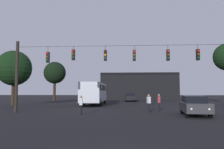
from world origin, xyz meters
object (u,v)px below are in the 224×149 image
(tree_right_far, at_px, (14,68))
(pedestrian_crossing_center, at_px, (149,102))
(car_far_left, at_px, (130,97))
(car_near_right, at_px, (194,105))
(tree_behind_building, at_px, (55,73))
(pedestrian_crossing_left, at_px, (159,102))
(city_bus, at_px, (94,91))
(pedestrian_crossing_right, at_px, (81,104))

(tree_right_far, bearing_deg, pedestrian_crossing_center, -25.73)
(car_far_left, bearing_deg, car_near_right, -79.32)
(tree_behind_building, bearing_deg, pedestrian_crossing_left, -53.53)
(car_far_left, bearing_deg, pedestrian_crossing_left, -83.47)
(pedestrian_crossing_center, bearing_deg, tree_right_far, 154.27)
(pedestrian_crossing_left, height_order, tree_behind_building, tree_behind_building)
(city_bus, height_order, pedestrian_crossing_center, city_bus)
(car_far_left, relative_size, pedestrian_crossing_right, 2.87)
(city_bus, bearing_deg, tree_right_far, -164.20)
(tree_behind_building, height_order, tree_right_far, tree_behind_building)
(car_near_right, height_order, pedestrian_crossing_center, pedestrian_crossing_center)
(car_far_left, bearing_deg, tree_behind_building, 167.79)
(pedestrian_crossing_center, relative_size, tree_right_far, 0.22)
(pedestrian_crossing_right, height_order, tree_behind_building, tree_behind_building)
(city_bus, xyz_separation_m, pedestrian_crossing_left, (7.51, -10.13, -0.96))
(city_bus, distance_m, car_far_left, 11.71)
(car_far_left, height_order, pedestrian_crossing_right, pedestrian_crossing_right)
(car_near_right, xyz_separation_m, tree_behind_building, (-19.86, 27.49, 4.83))
(car_near_right, distance_m, tree_right_far, 23.09)
(tree_right_far, bearing_deg, city_bus, 15.80)
(pedestrian_crossing_left, distance_m, tree_behind_building, 30.09)
(city_bus, height_order, tree_behind_building, tree_behind_building)
(city_bus, bearing_deg, pedestrian_crossing_left, -53.43)
(city_bus, relative_size, pedestrian_crossing_center, 6.90)
(car_far_left, height_order, tree_right_far, tree_right_far)
(car_near_right, relative_size, car_far_left, 1.02)
(car_far_left, relative_size, tree_behind_building, 0.56)
(pedestrian_crossing_right, distance_m, tree_right_far, 15.83)
(city_bus, relative_size, tree_right_far, 1.53)
(car_near_right, xyz_separation_m, pedestrian_crossing_left, (-2.20, 3.59, 0.11))
(pedestrian_crossing_center, distance_m, tree_behind_building, 30.19)
(car_far_left, distance_m, pedestrian_crossing_right, 24.33)
(pedestrian_crossing_right, bearing_deg, pedestrian_crossing_center, 23.73)
(pedestrian_crossing_left, xyz_separation_m, pedestrian_crossing_center, (-1.03, -0.85, -0.00))
(city_bus, height_order, pedestrian_crossing_right, city_bus)
(pedestrian_crossing_right, distance_m, tree_behind_building, 29.75)
(pedestrian_crossing_center, bearing_deg, city_bus, 120.56)
(car_far_left, bearing_deg, city_bus, -116.23)
(tree_behind_building, bearing_deg, pedestrian_crossing_right, -68.10)
(car_far_left, distance_m, tree_right_far, 20.82)
(tree_right_far, bearing_deg, tree_behind_building, 89.58)
(pedestrian_crossing_left, bearing_deg, pedestrian_crossing_center, -140.46)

